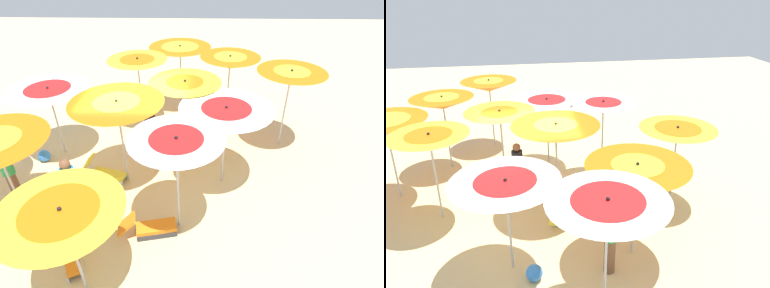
{
  "view_description": "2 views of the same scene",
  "coord_description": "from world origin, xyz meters",
  "views": [
    {
      "loc": [
        7.13,
        1.57,
        5.68
      ],
      "look_at": [
        1.07,
        1.41,
        1.48
      ],
      "focal_mm": 28.79,
      "sensor_mm": 36.0,
      "label": 1
    },
    {
      "loc": [
        -0.15,
        -8.98,
        5.74
      ],
      "look_at": [
        1.51,
        0.95,
        1.23
      ],
      "focal_mm": 34.64,
      "sensor_mm": 36.0,
      "label": 2
    }
  ],
  "objects": [
    {
      "name": "beach_umbrella_9",
      "position": [
        0.72,
        2.21,
        2.1
      ],
      "size": [
        2.26,
        2.26,
        2.33
      ],
      "color": "#B2B2B7",
      "rests_on": "ground"
    },
    {
      "name": "beach_umbrella_8",
      "position": [
        -1.16,
        4.15,
        2.27
      ],
      "size": [
        1.96,
        1.96,
        2.52
      ],
      "color": "#B2B2B7",
      "rests_on": "ground"
    },
    {
      "name": "beach_ball",
      "position": [
        -0.07,
        -3.02,
        0.18
      ],
      "size": [
        0.35,
        0.35,
        0.35
      ],
      "primitive_type": "sphere",
      "color": "#337FE5",
      "rests_on": "ground"
    },
    {
      "name": "beach_umbrella_1",
      "position": [
        -2.32,
        -0.41,
        2.2
      ],
      "size": [
        1.91,
        1.91,
        2.42
      ],
      "color": "#B2B2B7",
      "rests_on": "ground"
    },
    {
      "name": "beachgoer_2",
      "position": [
        2.17,
        -1.22,
        0.95
      ],
      "size": [
        0.3,
        0.3,
        1.79
      ],
      "rotation": [
        0.0,
        0.0,
        1.08
      ],
      "color": "brown",
      "rests_on": "ground"
    },
    {
      "name": "beach_umbrella_10",
      "position": [
        2.29,
        1.14,
        2.28
      ],
      "size": [
        1.91,
        1.91,
        2.5
      ],
      "color": "#B2B2B7",
      "rests_on": "ground"
    },
    {
      "name": "beach_umbrella_2",
      "position": [
        -0.51,
        -2.58,
        2.0
      ],
      "size": [
        2.21,
        2.21,
        2.21
      ],
      "color": "#B2B2B7",
      "rests_on": "ground"
    },
    {
      "name": "beachgoer_0",
      "position": [
        1.52,
        -3.03,
        0.95
      ],
      "size": [
        0.3,
        0.3,
        1.8
      ],
      "rotation": [
        0.0,
        0.0,
        2.35
      ],
      "color": "brown",
      "rests_on": "ground"
    },
    {
      "name": "beach_umbrella_0",
      "position": [
        -3.69,
        0.87,
        2.19
      ],
      "size": [
        2.2,
        2.2,
        2.4
      ],
      "color": "#B2B2B7",
      "rests_on": "ground"
    },
    {
      "name": "ground",
      "position": [
        0.0,
        0.0,
        -0.02
      ],
      "size": [
        36.89,
        36.89,
        0.04
      ],
      "primitive_type": "cube",
      "color": "beige"
    },
    {
      "name": "beach_umbrella_4",
      "position": [
        -2.49,
        2.54,
        2.22
      ],
      "size": [
        1.94,
        1.94,
        2.47
      ],
      "color": "#B2B2B7",
      "rests_on": "ground"
    },
    {
      "name": "lounger_2",
      "position": [
        3.21,
        -1.07,
        0.21
      ],
      "size": [
        1.32,
        0.86,
        0.67
      ],
      "rotation": [
        0.0,
        0.0,
        6.75
      ],
      "color": "silver",
      "rests_on": "ground"
    },
    {
      "name": "lounger_1",
      "position": [
        0.68,
        -0.97,
        0.22
      ],
      "size": [
        0.64,
        1.26,
        0.72
      ],
      "rotation": [
        0.0,
        0.0,
        7.57
      ],
      "color": "silver",
      "rests_on": "ground"
    },
    {
      "name": "beachgoer_1",
      "position": [
        -0.3,
        0.19,
        0.9
      ],
      "size": [
        0.3,
        0.3,
        1.71
      ],
      "rotation": [
        0.0,
        0.0,
        0.17
      ],
      "color": "brown",
      "rests_on": "ground"
    },
    {
      "name": "beach_umbrella_11",
      "position": [
        3.9,
        -0.55,
        1.98
      ],
      "size": [
        2.02,
        2.02,
        2.24
      ],
      "color": "#B2B2B7",
      "rests_on": "ground"
    },
    {
      "name": "beach_umbrella_5",
      "position": [
        -0.71,
        1.17,
        2.13
      ],
      "size": [
        2.0,
        2.0,
        2.37
      ],
      "color": "#B2B2B7",
      "rests_on": "ground"
    },
    {
      "name": "lounger_0",
      "position": [
        2.54,
        0.53,
        0.21
      ],
      "size": [
        0.63,
        1.35,
        0.61
      ],
      "rotation": [
        0.0,
        0.0,
        8.05
      ],
      "color": "#333338",
      "rests_on": "ground"
    },
    {
      "name": "beach_umbrella_6",
      "position": [
        0.72,
        -0.36,
        2.24
      ],
      "size": [
        2.25,
        2.25,
        2.47
      ],
      "color": "#B2B2B7",
      "rests_on": "ground"
    }
  ]
}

